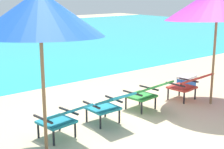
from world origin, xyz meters
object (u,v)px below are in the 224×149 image
(lounge_chair_far_right, at_px, (189,84))
(beach_umbrella_left, at_px, (40,13))
(beach_umbrella_right, at_px, (218,3))
(lounge_chair_near_right, at_px, (148,92))
(lounge_chair_near_left, at_px, (109,104))
(cooler_box, at_px, (186,82))
(lounge_chair_far_left, at_px, (63,117))

(lounge_chair_far_right, xyz_separation_m, beach_umbrella_left, (-3.67, -0.34, 1.68))
(beach_umbrella_left, relative_size, beach_umbrella_right, 0.99)
(lounge_chair_near_right, distance_m, beach_umbrella_right, 2.29)
(lounge_chair_near_left, height_order, beach_umbrella_right, beach_umbrella_right)
(beach_umbrella_left, xyz_separation_m, cooler_box, (4.45, 1.03, -1.92))
(lounge_chair_far_right, distance_m, beach_umbrella_right, 1.80)
(lounge_chair_far_left, relative_size, cooler_box, 1.81)
(lounge_chair_far_right, bearing_deg, lounge_chair_near_right, 174.46)
(lounge_chair_near_right, xyz_separation_m, lounge_chair_far_right, (1.15, -0.11, 0.00))
(beach_umbrella_left, height_order, cooler_box, beach_umbrella_left)
(lounge_chair_far_left, relative_size, beach_umbrella_right, 0.37)
(lounge_chair_far_right, height_order, cooler_box, lounge_chair_far_right)
(lounge_chair_far_left, bearing_deg, lounge_chair_far_right, 0.66)
(beach_umbrella_left, distance_m, cooler_box, 4.96)
(lounge_chair_near_right, distance_m, beach_umbrella_left, 3.05)
(lounge_chair_far_right, height_order, beach_umbrella_left, beach_umbrella_left)
(lounge_chair_near_right, xyz_separation_m, cooler_box, (1.94, 0.58, -0.24))
(lounge_chair_near_left, distance_m, beach_umbrella_left, 2.24)
(beach_umbrella_left, bearing_deg, lounge_chair_near_right, 10.17)
(lounge_chair_near_right, xyz_separation_m, beach_umbrella_right, (1.39, -0.53, 1.73))
(lounge_chair_far_right, bearing_deg, beach_umbrella_left, -174.72)
(lounge_chair_far_left, distance_m, lounge_chair_near_right, 2.05)
(lounge_chair_near_left, height_order, beach_umbrella_left, beach_umbrella_left)
(beach_umbrella_right, bearing_deg, lounge_chair_far_right, 119.69)
(lounge_chair_far_left, height_order, lounge_chair_near_left, same)
(lounge_chair_near_left, height_order, cooler_box, lounge_chair_near_left)
(beach_umbrella_right, bearing_deg, lounge_chair_near_right, 159.16)
(lounge_chair_far_right, relative_size, cooler_box, 1.79)
(lounge_chair_near_right, distance_m, cooler_box, 2.04)
(beach_umbrella_right, distance_m, cooler_box, 2.33)
(beach_umbrella_right, bearing_deg, cooler_box, 63.72)
(beach_umbrella_right, xyz_separation_m, cooler_box, (0.55, 1.11, -1.98))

